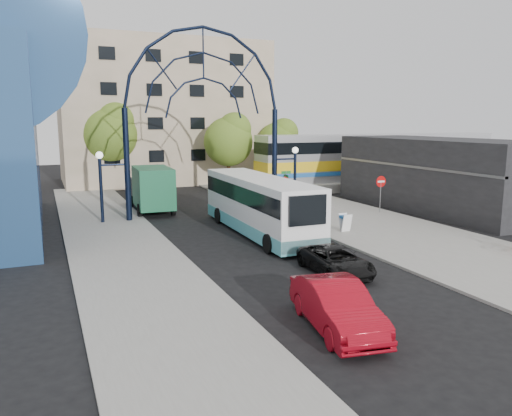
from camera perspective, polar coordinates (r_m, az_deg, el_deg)
name	(u,v)px	position (r m, az deg, el deg)	size (l,w,h in m)	color
ground	(310,275)	(20.72, 6.15, -7.63)	(120.00, 120.00, 0.00)	black
sidewalk_east	(402,236)	(28.32, 16.38, -3.06)	(8.00, 56.00, 0.12)	gray
plaza_west	(125,255)	(24.21, -14.75, -5.17)	(5.00, 50.00, 0.12)	gray
gateway_arch	(204,84)	(32.75, -5.99, 13.96)	(13.64, 0.44, 12.10)	black
stop_sign	(285,186)	(32.88, 3.29, 2.52)	(0.80, 0.07, 2.50)	slate
do_not_enter_sign	(381,185)	(34.46, 14.07, 2.55)	(0.76, 0.07, 2.48)	slate
street_name_sign	(286,183)	(33.57, 3.45, 2.91)	(0.70, 0.70, 2.80)	slate
sandwich_board	(345,220)	(28.32, 10.16, -1.40)	(0.55, 0.61, 0.99)	white
commercial_block_east	(439,174)	(37.63, 20.20, 3.64)	(6.00, 16.00, 5.00)	black
apartment_block	(162,113)	(53.46, -10.68, 10.60)	(20.00, 12.10, 14.00)	tan
train_platform	(380,182)	(49.54, 13.94, 2.89)	(32.00, 5.00, 0.80)	gray
train_car	(381,156)	(49.31, 14.06, 5.78)	(25.10, 3.05, 4.20)	#B7B7BC
tree_north_a	(230,139)	(45.97, -3.00, 7.90)	(4.48, 4.48, 7.00)	#382314
tree_north_b	(111,132)	(47.48, -16.26, 8.39)	(5.12, 5.12, 8.00)	#382314
tree_north_c	(279,141)	(50.17, 2.70, 7.70)	(4.16, 4.16, 6.50)	#382314
city_bus	(259,204)	(27.75, 0.33, 0.43)	(2.89, 11.54, 3.15)	white
green_truck	(151,189)	(35.21, -11.87, 2.12)	(2.67, 6.34, 3.14)	black
black_suv	(336,260)	(20.90, 9.10, -5.94)	(1.87, 4.05, 1.13)	black
red_sedan	(337,306)	(15.47, 9.21, -10.99)	(1.57, 4.50, 1.48)	maroon
bike_near_a	(305,202)	(34.97, 5.64, 0.66)	(0.66, 1.90, 1.00)	orange
bike_near_b	(314,201)	(35.58, 6.63, 0.82)	(0.48, 1.71, 1.03)	red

